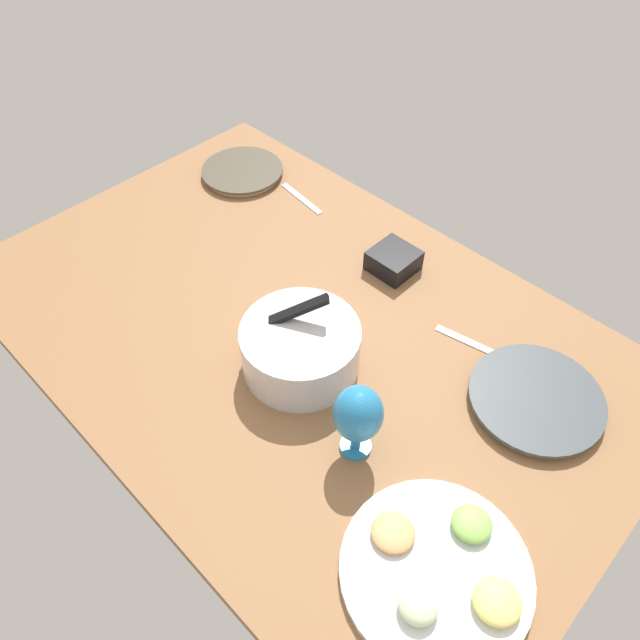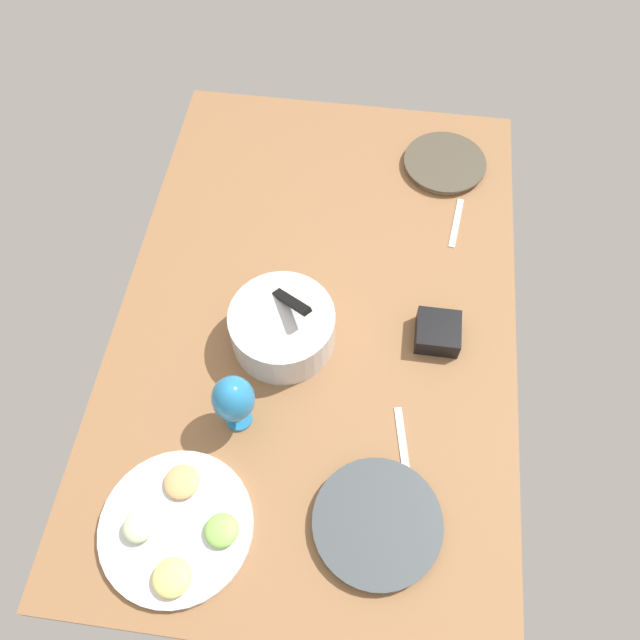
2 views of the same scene
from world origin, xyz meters
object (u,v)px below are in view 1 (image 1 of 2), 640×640
dinner_plate_left (536,400)px  hurricane_glass_blue (358,415)px  dinner_plate_right (242,172)px  square_bowl_black (394,260)px  fruit_platter (439,570)px  mixing_bowl (300,347)px

dinner_plate_left → hurricane_glass_blue: size_ratio=1.52×
dinner_plate_left → dinner_plate_right: dinner_plate_left is taller
dinner_plate_left → square_bowl_black: size_ratio=2.60×
hurricane_glass_blue → square_bowl_black: bearing=-58.1°
fruit_platter → dinner_plate_right: bearing=-25.2°
dinner_plate_right → hurricane_glass_blue: bearing=152.6°
fruit_platter → square_bowl_black: size_ratio=3.07×
dinner_plate_left → hurricane_glass_blue: 41.74cm
hurricane_glass_blue → square_bowl_black: 54.89cm
dinner_plate_right → mixing_bowl: 76.51cm
dinner_plate_left → dinner_plate_right: bearing=-5.8°
fruit_platter → mixing_bowl: bearing=-17.2°
fruit_platter → dinner_plate_left: bearing=-81.0°
fruit_platter → square_bowl_black: 77.91cm
mixing_bowl → hurricane_glass_blue: (-23.02, 7.07, 5.52)cm
dinner_plate_right → hurricane_glass_blue: (-88.67, 46.00, 10.74)cm
mixing_bowl → hurricane_glass_blue: bearing=162.9°
mixing_bowl → fruit_platter: mixing_bowl is taller
dinner_plate_left → fruit_platter: 43.87cm
mixing_bowl → square_bowl_black: size_ratio=2.38×
dinner_plate_right → hurricane_glass_blue: hurricane_glass_blue is taller
dinner_plate_left → fruit_platter: (-6.83, 43.33, 0.13)cm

